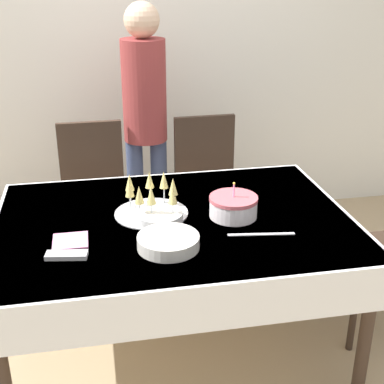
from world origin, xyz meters
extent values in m
plane|color=tan|center=(0.00, 0.00, 0.00)|extent=(12.00, 12.00, 0.00)
cube|color=silver|center=(0.00, 1.67, 1.35)|extent=(8.00, 0.05, 2.70)
cube|color=white|center=(0.00, 0.00, 0.74)|extent=(1.64, 1.15, 0.03)
cube|color=white|center=(0.00, 0.00, 0.65)|extent=(1.67, 1.18, 0.21)
cylinder|color=#38281E|center=(-0.76, -0.52, 0.36)|extent=(0.06, 0.06, 0.73)
cylinder|color=#38281E|center=(0.76, -0.52, 0.36)|extent=(0.06, 0.06, 0.73)
cylinder|color=#38281E|center=(-0.76, 0.52, 0.36)|extent=(0.06, 0.06, 0.73)
cylinder|color=#38281E|center=(0.76, 0.52, 0.36)|extent=(0.06, 0.06, 0.73)
cube|color=#38281E|center=(-0.37, 0.83, 0.45)|extent=(0.43, 0.43, 0.04)
cube|color=#38281E|center=(-0.37, 1.02, 0.72)|extent=(0.40, 0.04, 0.50)
cylinder|color=#38281E|center=(-0.19, 0.65, 0.21)|extent=(0.04, 0.04, 0.43)
cylinder|color=#38281E|center=(-0.55, 0.64, 0.21)|extent=(0.04, 0.04, 0.43)
cylinder|color=#38281E|center=(-0.19, 1.01, 0.21)|extent=(0.04, 0.04, 0.43)
cylinder|color=#38281E|center=(-0.55, 1.00, 0.21)|extent=(0.04, 0.04, 0.43)
cube|color=#38281E|center=(0.37, 0.83, 0.45)|extent=(0.43, 0.43, 0.04)
cube|color=#38281E|center=(0.36, 1.02, 0.72)|extent=(0.40, 0.05, 0.50)
cylinder|color=#38281E|center=(0.56, 0.65, 0.21)|extent=(0.04, 0.04, 0.43)
cylinder|color=#38281E|center=(0.20, 0.64, 0.21)|extent=(0.04, 0.04, 0.43)
cylinder|color=#38281E|center=(0.54, 1.01, 0.21)|extent=(0.04, 0.04, 0.43)
cylinder|color=#38281E|center=(0.18, 1.00, 0.21)|extent=(0.04, 0.04, 0.43)
cube|color=#38281E|center=(1.07, 0.00, 0.45)|extent=(0.42, 0.42, 0.04)
cylinder|color=#38281E|center=(0.89, -0.18, 0.21)|extent=(0.04, 0.04, 0.43)
cylinder|color=#38281E|center=(0.89, 0.18, 0.21)|extent=(0.04, 0.04, 0.43)
cylinder|color=#38281E|center=(1.25, 0.18, 0.21)|extent=(0.04, 0.04, 0.43)
cylinder|color=white|center=(0.28, -0.03, 0.80)|extent=(0.23, 0.23, 0.08)
cylinder|color=#D15B66|center=(0.28, -0.03, 0.85)|extent=(0.23, 0.23, 0.02)
cylinder|color=pink|center=(0.28, -0.03, 0.89)|extent=(0.01, 0.01, 0.06)
sphere|color=#F9CC4C|center=(0.28, -0.03, 0.93)|extent=(0.01, 0.01, 0.01)
cylinder|color=silver|center=(-0.10, 0.08, 0.76)|extent=(0.35, 0.35, 0.01)
cylinder|color=silver|center=(0.01, 0.07, 0.76)|extent=(0.05, 0.05, 0.00)
cylinder|color=silver|center=(0.01, 0.07, 0.81)|extent=(0.01, 0.01, 0.08)
cone|color=#E0CC72|center=(0.01, 0.07, 0.89)|extent=(0.04, 0.04, 0.08)
cylinder|color=silver|center=(-0.03, 0.16, 0.76)|extent=(0.05, 0.05, 0.00)
cylinder|color=silver|center=(-0.03, 0.16, 0.81)|extent=(0.01, 0.01, 0.08)
cone|color=#E0CC72|center=(-0.03, 0.16, 0.89)|extent=(0.04, 0.04, 0.08)
cylinder|color=silver|center=(-0.09, 0.18, 0.76)|extent=(0.05, 0.05, 0.00)
cylinder|color=silver|center=(-0.09, 0.18, 0.81)|extent=(0.01, 0.01, 0.08)
cone|color=#E0CC72|center=(-0.09, 0.18, 0.89)|extent=(0.04, 0.04, 0.08)
cylinder|color=silver|center=(-0.19, 0.16, 0.76)|extent=(0.05, 0.05, 0.00)
cylinder|color=silver|center=(-0.19, 0.16, 0.81)|extent=(0.01, 0.01, 0.08)
cone|color=#E0CC72|center=(-0.19, 0.16, 0.89)|extent=(0.04, 0.04, 0.08)
cylinder|color=silver|center=(-0.20, 0.09, 0.76)|extent=(0.05, 0.05, 0.00)
cylinder|color=silver|center=(-0.20, 0.09, 0.81)|extent=(0.01, 0.01, 0.08)
cone|color=#E0CC72|center=(-0.20, 0.09, 0.89)|extent=(0.04, 0.04, 0.08)
cylinder|color=silver|center=(-0.16, 0.00, 0.76)|extent=(0.05, 0.05, 0.00)
cylinder|color=silver|center=(-0.16, 0.00, 0.81)|extent=(0.01, 0.01, 0.08)
cone|color=#E0CC72|center=(-0.16, 0.00, 0.89)|extent=(0.04, 0.04, 0.08)
cylinder|color=silver|center=(-0.11, -0.02, 0.76)|extent=(0.05, 0.05, 0.00)
cylinder|color=silver|center=(-0.11, -0.02, 0.81)|extent=(0.01, 0.01, 0.08)
cone|color=#E0CC72|center=(-0.11, -0.02, 0.89)|extent=(0.04, 0.04, 0.08)
cylinder|color=silver|center=(-0.01, -0.03, 0.76)|extent=(0.05, 0.05, 0.00)
cylinder|color=silver|center=(-0.01, -0.03, 0.81)|extent=(0.01, 0.01, 0.08)
cone|color=#E0CC72|center=(-0.01, -0.03, 0.89)|extent=(0.04, 0.04, 0.08)
cylinder|color=silver|center=(-0.07, -0.27, 0.76)|extent=(0.27, 0.27, 0.01)
cylinder|color=silver|center=(-0.07, -0.27, 0.77)|extent=(0.27, 0.27, 0.01)
cylinder|color=silver|center=(-0.07, -0.27, 0.77)|extent=(0.27, 0.27, 0.01)
cylinder|color=silver|center=(-0.07, -0.27, 0.78)|extent=(0.27, 0.27, 0.01)
cylinder|color=silver|center=(-0.07, -0.27, 0.79)|extent=(0.27, 0.27, 0.01)
cylinder|color=silver|center=(-0.07, -0.27, 0.79)|extent=(0.27, 0.27, 0.01)
cylinder|color=silver|center=(-0.07, -0.27, 0.80)|extent=(0.27, 0.27, 0.01)
cylinder|color=silver|center=(-0.07, -0.27, 0.81)|extent=(0.27, 0.27, 0.01)
cylinder|color=white|center=(-0.07, -0.02, 0.76)|extent=(0.22, 0.22, 0.01)
cylinder|color=white|center=(-0.07, -0.02, 0.77)|extent=(0.22, 0.22, 0.01)
cylinder|color=white|center=(-0.07, -0.02, 0.77)|extent=(0.22, 0.22, 0.01)
cylinder|color=white|center=(-0.07, -0.02, 0.78)|extent=(0.22, 0.22, 0.01)
cylinder|color=white|center=(-0.07, -0.02, 0.79)|extent=(0.22, 0.22, 0.01)
cylinder|color=white|center=(-0.07, -0.02, 0.79)|extent=(0.22, 0.22, 0.01)
cylinder|color=white|center=(-0.07, -0.02, 0.80)|extent=(0.22, 0.22, 0.01)
cube|color=silver|center=(0.35, -0.23, 0.76)|extent=(0.30, 0.06, 0.00)
cube|color=silver|center=(-0.49, -0.27, 0.77)|extent=(0.18, 0.09, 0.02)
cube|color=pink|center=(-0.48, -0.15, 0.76)|extent=(0.15, 0.15, 0.01)
cylinder|color=#3F4C72|center=(-0.09, 1.10, 0.40)|extent=(0.11, 0.11, 0.81)
cylinder|color=#3F4C72|center=(0.07, 1.10, 0.40)|extent=(0.11, 0.11, 0.81)
cylinder|color=maroon|center=(-0.01, 1.10, 1.13)|extent=(0.28, 0.28, 0.64)
sphere|color=#D8B293|center=(-0.01, 1.10, 1.56)|extent=(0.22, 0.22, 0.22)
camera|label=1|loc=(-0.35, -2.25, 1.87)|focal=50.00mm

